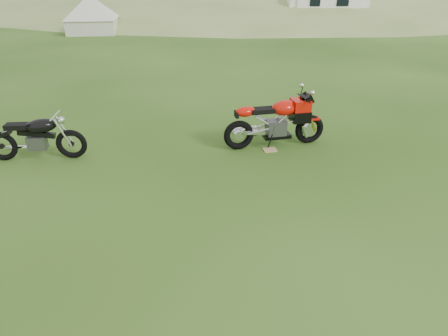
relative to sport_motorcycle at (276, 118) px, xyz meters
name	(u,v)px	position (x,y,z in m)	size (l,w,h in m)	color
ground	(255,211)	(-1.39, -2.02, -0.60)	(120.00, 120.00, 0.00)	#22450E
hillside	(291,0)	(22.61, 37.98, -0.60)	(80.00, 64.00, 8.00)	olive
hedgerow	(291,0)	(22.61, 37.98, -0.60)	(36.00, 1.20, 8.60)	#133411
sport_motorcycle	(276,118)	(0.00, 0.00, 0.00)	(2.01, 0.50, 1.21)	red
plywood_board	(270,150)	(-0.18, -0.17, -0.59)	(0.26, 0.21, 0.02)	tan
vintage_moto_a	(35,136)	(-4.48, 1.09, -0.13)	(1.79, 0.42, 0.94)	black
tent_left	(91,12)	(-2.21, 17.89, 0.52)	(2.60, 2.60, 2.25)	beige
tent_right	(252,1)	(8.41, 19.13, 0.77)	(3.16, 3.16, 2.74)	beige
caravan	(325,8)	(11.78, 15.37, 0.55)	(4.93, 2.20, 2.31)	white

